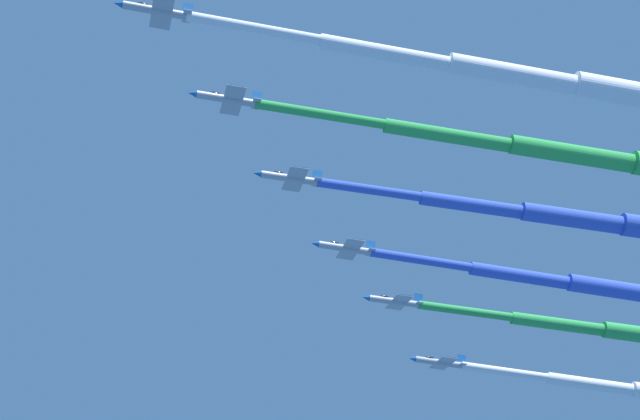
% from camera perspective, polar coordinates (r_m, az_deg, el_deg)
% --- Properties ---
extents(jet_lead, '(28.84, 80.34, 4.56)m').
position_cam_1_polar(jet_lead, '(165.19, 9.93, 6.28)').
color(jet_lead, '#9EA3AD').
extents(jet_port_inner, '(28.90, 83.49, 4.52)m').
position_cam_1_polar(jet_port_inner, '(176.75, 12.68, 2.51)').
color(jet_port_inner, '#9EA3AD').
extents(jet_starboard_inner, '(24.92, 72.93, 4.52)m').
position_cam_1_polar(jet_starboard_inner, '(185.67, 12.46, -0.45)').
color(jet_starboard_inner, '#9EA3AD').
extents(jet_port_mid, '(27.31, 74.91, 4.50)m').
position_cam_1_polar(jet_port_mid, '(199.55, 14.49, -3.76)').
color(jet_port_mid, '#9EA3AD').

